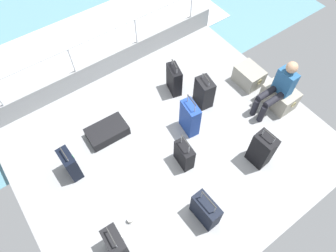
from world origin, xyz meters
The scene contains 17 objects.
ground_plane centered at (0.00, 0.00, -0.03)m, with size 4.40×5.20×0.06m, color #939699.
gunwale_port centered at (-2.17, 0.00, 0.23)m, with size 0.06×5.20×0.45m, color #939699.
railing_port centered at (-2.17, 0.00, 0.78)m, with size 0.04×4.20×1.02m.
sea_wake centered at (-3.60, 0.00, -0.34)m, with size 12.00×12.00×0.01m.
cargo_crate_0 centered at (-0.30, 2.11, 0.18)m, with size 0.56×0.41×0.36m.
cargo_crate_1 centered at (0.43, 2.19, 0.20)m, with size 0.65×0.43×0.41m.
passenger_seated centered at (0.43, 2.01, 0.59)m, with size 0.34×0.66×1.11m.
suitcase_0 centered at (-0.43, 1.04, 0.30)m, with size 0.39×0.30×0.71m.
suitcase_1 centered at (0.96, -1.66, 0.31)m, with size 0.39×0.23×0.79m.
suitcase_2 centered at (1.30, -0.35, 0.27)m, with size 0.46×0.23×0.73m.
suitcase_3 centered at (0.38, -0.04, 0.25)m, with size 0.38×0.22×0.72m.
suitcase_4 centered at (1.08, 1.01, 0.35)m, with size 0.36×0.27×0.84m.
suitcase_5 centered at (-0.86, -0.81, 0.10)m, with size 0.45×0.72×0.20m.
suitcase_6 centered at (-0.54, -1.64, 0.29)m, with size 0.37×0.20×0.67m.
suitcase_7 centered at (-0.11, 0.45, 0.34)m, with size 0.41×0.25×0.85m.
suitcase_8 centered at (-1.01, 0.78, 0.30)m, with size 0.43×0.28×0.73m.
paper_cup centered at (0.71, -1.31, 0.05)m, with size 0.08×0.08×0.10m, color white.
Camera 1 is at (2.13, -1.63, 4.68)m, focal length 32.48 mm.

